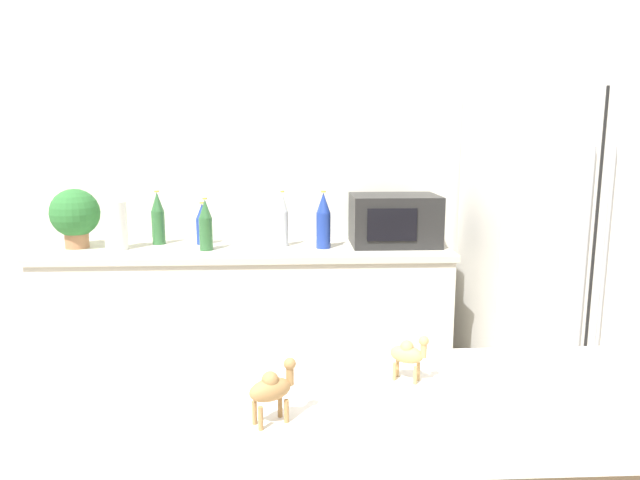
# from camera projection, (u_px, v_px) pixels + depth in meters

# --- Properties ---
(wall_back) EXTENTS (8.00, 0.06, 2.55)m
(wall_back) POSITION_uv_depth(u_px,v_px,m) (298.00, 179.00, 3.43)
(wall_back) COLOR silver
(wall_back) RESTS_ON ground_plane
(back_counter) EXTENTS (2.21, 0.63, 0.93)m
(back_counter) POSITION_uv_depth(u_px,v_px,m) (250.00, 326.00, 3.24)
(back_counter) COLOR silver
(back_counter) RESTS_ON ground_plane
(refrigerator) EXTENTS (0.93, 0.76, 1.80)m
(refrigerator) POSITION_uv_depth(u_px,v_px,m) (558.00, 252.00, 3.16)
(refrigerator) COLOR silver
(refrigerator) RESTS_ON ground_plane
(potted_plant) EXTENTS (0.26, 0.26, 0.32)m
(potted_plant) POSITION_uv_depth(u_px,v_px,m) (75.00, 215.00, 3.08)
(potted_plant) COLOR #9E6B47
(potted_plant) RESTS_ON back_counter
(paper_towel_roll) EXTENTS (0.12, 0.12, 0.26)m
(paper_towel_roll) POSITION_uv_depth(u_px,v_px,m) (116.00, 226.00, 3.05)
(paper_towel_roll) COLOR white
(paper_towel_roll) RESTS_ON back_counter
(microwave) EXTENTS (0.48, 0.37, 0.28)m
(microwave) POSITION_uv_depth(u_px,v_px,m) (394.00, 220.00, 3.19)
(microwave) COLOR black
(microwave) RESTS_ON back_counter
(back_bottle_0) EXTENTS (0.06, 0.06, 0.31)m
(back_bottle_0) POSITION_uv_depth(u_px,v_px,m) (283.00, 220.00, 3.14)
(back_bottle_0) COLOR #B2B7BC
(back_bottle_0) RESTS_ON back_counter
(back_bottle_1) EXTENTS (0.07, 0.07, 0.28)m
(back_bottle_1) POSITION_uv_depth(u_px,v_px,m) (206.00, 225.00, 3.03)
(back_bottle_1) COLOR #2D6033
(back_bottle_1) RESTS_ON back_counter
(back_bottle_2) EXTENTS (0.07, 0.07, 0.24)m
(back_bottle_2) POSITION_uv_depth(u_px,v_px,m) (203.00, 224.00, 3.20)
(back_bottle_2) COLOR navy
(back_bottle_2) RESTS_ON back_counter
(back_bottle_3) EXTENTS (0.08, 0.08, 0.31)m
(back_bottle_3) POSITION_uv_depth(u_px,v_px,m) (323.00, 221.00, 3.08)
(back_bottle_3) COLOR navy
(back_bottle_3) RESTS_ON back_counter
(back_bottle_4) EXTENTS (0.07, 0.07, 0.30)m
(back_bottle_4) POSITION_uv_depth(u_px,v_px,m) (158.00, 219.00, 3.20)
(back_bottle_4) COLOR #2D6033
(back_bottle_4) RESTS_ON back_counter
(camel_figurine) EXTENTS (0.10, 0.08, 0.13)m
(camel_figurine) POSITION_uv_depth(u_px,v_px,m) (272.00, 388.00, 1.12)
(camel_figurine) COLOR olive
(camel_figurine) RESTS_ON bar_counter
(camel_figurine_second) EXTENTS (0.09, 0.07, 0.11)m
(camel_figurine_second) POSITION_uv_depth(u_px,v_px,m) (408.00, 354.00, 1.31)
(camel_figurine_second) COLOR tan
(camel_figurine_second) RESTS_ON bar_counter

